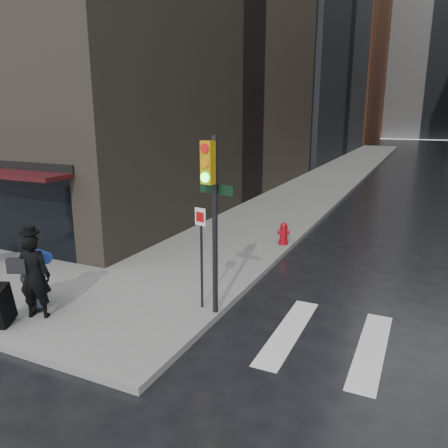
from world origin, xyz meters
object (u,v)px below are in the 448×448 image
at_px(man_overcoat, 27,281).
at_px(man_jeans, 34,272).
at_px(fire_hydrant, 284,234).
at_px(traffic_light, 211,202).

relative_size(man_overcoat, man_jeans, 1.25).
relative_size(man_jeans, fire_hydrant, 2.20).
relative_size(traffic_light, fire_hydrant, 5.15).
height_order(man_jeans, fire_hydrant, man_jeans).
bearing_deg(traffic_light, man_jeans, -146.65).
distance_m(man_jeans, fire_hydrant, 7.63).
xyz_separation_m(man_jeans, traffic_light, (3.60, 1.35, 1.60)).
bearing_deg(traffic_light, man_overcoat, -138.22).
bearing_deg(man_overcoat, traffic_light, -175.08).
xyz_separation_m(man_overcoat, man_jeans, (-0.33, 0.46, -0.04)).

